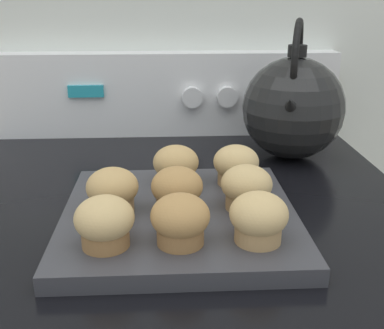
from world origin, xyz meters
name	(u,v)px	position (x,y,z in m)	size (l,w,h in m)	color
control_panel	(167,94)	(0.00, 0.67, 0.98)	(0.71, 0.07, 0.17)	white
muffin_pan	(179,218)	(0.01, 0.24, 0.91)	(0.30, 0.30, 0.02)	#38383D
muffin_r0_c0	(104,222)	(-0.07, 0.15, 0.95)	(0.07, 0.07, 0.06)	olive
muffin_r0_c1	(179,220)	(0.01, 0.15, 0.95)	(0.07, 0.07, 0.06)	olive
muffin_r0_c2	(258,218)	(0.10, 0.15, 0.95)	(0.07, 0.07, 0.06)	tan
muffin_r1_c0	(112,191)	(-0.07, 0.24, 0.95)	(0.07, 0.07, 0.06)	tan
muffin_r1_c1	(176,190)	(0.01, 0.24, 0.95)	(0.07, 0.07, 0.06)	olive
muffin_r1_c2	(246,188)	(0.10, 0.24, 0.95)	(0.07, 0.07, 0.06)	tan
muffin_r2_c1	(175,166)	(0.01, 0.33, 0.95)	(0.07, 0.07, 0.06)	#A37A4C
muffin_r2_c2	(235,165)	(0.10, 0.32, 0.95)	(0.07, 0.07, 0.06)	tan
tea_kettle	(293,107)	(0.23, 0.50, 0.99)	(0.18, 0.22, 0.25)	black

